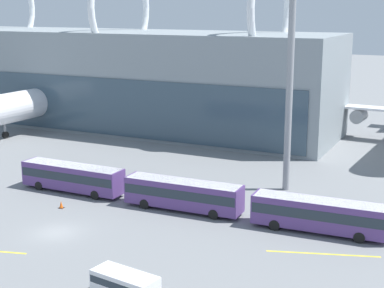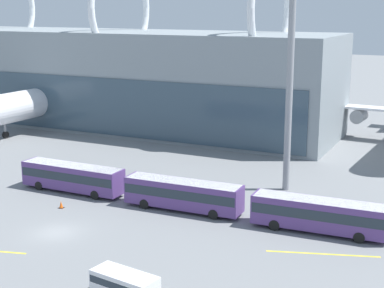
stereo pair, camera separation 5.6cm
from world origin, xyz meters
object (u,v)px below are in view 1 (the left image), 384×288
Objects in this scene: service_van_foreground at (125,284)px; floodlight_mast at (290,67)px; airliner_at_gate_near at (60,98)px; traffic_cone_0 at (61,205)px; shuttle_bus_0 at (73,176)px; shuttle_bus_1 at (183,193)px; shuttle_bus_2 at (319,213)px.

floodlight_mast is (2.39, 29.75, 12.57)m from service_van_foreground.
airliner_at_gate_near reaches higher than traffic_cone_0.
service_van_foreground is at bearing -39.80° from traffic_cone_0.
shuttle_bus_1 is at bearing -0.30° from shuttle_bus_0.
shuttle_bus_2 reaches higher than traffic_cone_0.
shuttle_bus_1 is 1.00× the size of shuttle_bus_2.
traffic_cone_0 is at bearing 39.95° from airliner_at_gate_near.
shuttle_bus_2 reaches higher than service_van_foreground.
shuttle_bus_2 is at bearing 11.30° from traffic_cone_0.
floodlight_mast reaches higher than airliner_at_gate_near.
shuttle_bus_2 is (27.51, 0.09, 0.00)m from shuttle_bus_0.
shuttle_bus_0 is 0.53× the size of floodlight_mast.
shuttle_bus_2 is 0.54× the size of floodlight_mast.
traffic_cone_0 is (-25.25, -5.05, -1.45)m from shuttle_bus_2.
airliner_at_gate_near is 66.49m from service_van_foreground.
shuttle_bus_1 reaches higher than service_van_foreground.
floodlight_mast is 28.14m from traffic_cone_0.
shuttle_bus_1 is at bearing 23.07° from traffic_cone_0.
airliner_at_gate_near reaches higher than shuttle_bus_1.
shuttle_bus_1 is at bearing -122.82° from floodlight_mast.
service_van_foreground is at bearing -94.60° from floodlight_mast.
service_van_foreground is at bearing -44.98° from shuttle_bus_0.
shuttle_bus_2 is at bearing -1.28° from shuttle_bus_1.
shuttle_bus_0 is 16.52× the size of traffic_cone_0.
shuttle_bus_1 is at bearing 53.85° from airliner_at_gate_near.
floodlight_mast is (21.00, 11.17, 11.98)m from shuttle_bus_0.
floodlight_mast is at bearing 69.04° from airliner_at_gate_near.
shuttle_bus_2 is 20.69m from service_van_foreground.
service_van_foreground is (4.85, -18.51, -0.59)m from shuttle_bus_1.
traffic_cone_0 is at bearing -158.84° from shuttle_bus_1.
shuttle_bus_0 is at bearing -36.68° from service_van_foreground.
shuttle_bus_2 is 25.79m from traffic_cone_0.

